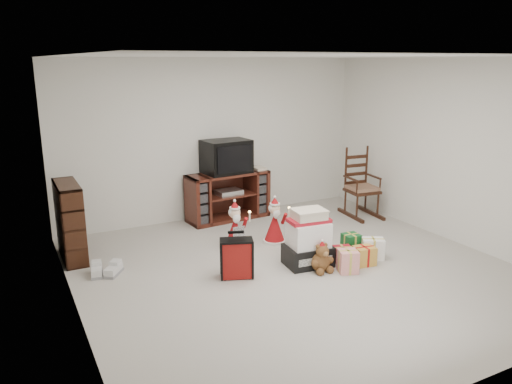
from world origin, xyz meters
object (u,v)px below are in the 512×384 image
tv_stand (228,196)px  mrs_claus_figurine (235,230)px  bookshelf (70,223)px  rocking_chair (360,192)px  gift_cluster (358,253)px  gift_pile (308,241)px  crt_television (226,156)px  santa_figurine (275,225)px  red_suitcase (237,258)px  sneaker_pair (105,270)px  teddy_bear (321,259)px

tv_stand → mrs_claus_figurine: tv_stand is taller
bookshelf → mrs_claus_figurine: bookshelf is taller
rocking_chair → gift_cluster: (-1.27, -1.57, -0.28)m
rocking_chair → gift_pile: (-1.88, -1.36, -0.09)m
gift_pile → mrs_claus_figurine: bearing=127.0°
mrs_claus_figurine → bookshelf: bearing=162.4°
gift_pile → gift_cluster: gift_pile is taller
tv_stand → gift_pile: size_ratio=1.93×
gift_pile → crt_television: crt_television is taller
gift_cluster → mrs_claus_figurine: bearing=135.6°
gift_pile → gift_cluster: bearing=-12.9°
santa_figurine → tv_stand: bearing=95.5°
crt_television → red_suitcase: bearing=-117.2°
tv_stand → gift_cluster: tv_stand is taller
tv_stand → sneaker_pair: tv_stand is taller
rocking_chair → teddy_bear: bearing=-132.9°
mrs_claus_figurine → tv_stand: bearing=69.7°
gift_pile → mrs_claus_figurine: size_ratio=1.05×
bookshelf → sneaker_pair: size_ratio=2.31×
bookshelf → sneaker_pair: bearing=-69.8°
bookshelf → santa_figurine: bookshelf is taller
teddy_bear → gift_pile: bearing=97.2°
rocking_chair → teddy_bear: size_ratio=3.31×
santa_figurine → red_suitcase: bearing=-140.2°
tv_stand → gift_pile: 2.16m
teddy_bear → crt_television: (-0.14, 2.42, 0.85)m
mrs_claus_figurine → gift_cluster: 1.64m
sneaker_pair → teddy_bear: bearing=-4.1°
red_suitcase → crt_television: 2.39m
rocking_chair → tv_stand: bearing=164.5°
tv_stand → red_suitcase: bearing=-116.7°
tv_stand → bookshelf: bookshelf is taller
gift_cluster → crt_television: size_ratio=1.05×
santa_figurine → crt_television: size_ratio=0.88×
red_suitcase → mrs_claus_figurine: 0.94m
rocking_chair → santa_figurine: size_ratio=1.75×
teddy_bear → sneaker_pair: 2.57m
red_suitcase → sneaker_pair: red_suitcase is taller
tv_stand → gift_cluster: bearing=-78.0°
mrs_claus_figurine → gift_cluster: size_ratio=0.84×
teddy_bear → mrs_claus_figurine: bearing=116.6°
mrs_claus_figurine → crt_television: bearing=70.3°
rocking_chair → mrs_claus_figurine: size_ratio=1.74×
gift_pile → red_suitcase: 0.94m
sneaker_pair → santa_figurine: bearing=21.5°
bookshelf → crt_television: 2.58m
crt_television → rocking_chair: bearing=-28.1°
teddy_bear → gift_cluster: 0.58m
tv_stand → bookshelf: 2.52m
teddy_bear → santa_figurine: size_ratio=0.53×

